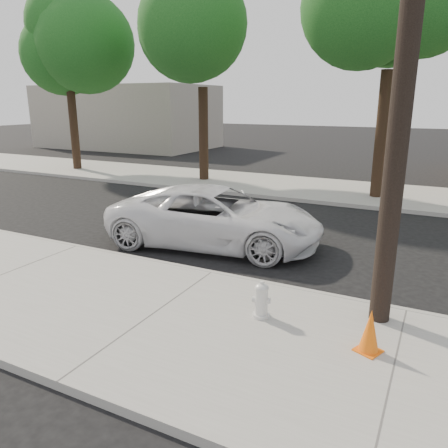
{
  "coord_description": "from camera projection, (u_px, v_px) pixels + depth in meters",
  "views": [
    {
      "loc": [
        4.29,
        -10.0,
        3.78
      ],
      "look_at": [
        -0.15,
        -1.22,
        1.0
      ],
      "focal_mm": 35.0,
      "sensor_mm": 36.0,
      "label": 1
    }
  ],
  "objects": [
    {
      "name": "fire_hydrant",
      "position": [
        261.0,
        301.0,
        7.55
      ],
      "size": [
        0.33,
        0.3,
        0.62
      ],
      "rotation": [
        0.0,
        0.0,
        0.24
      ],
      "color": "silver",
      "rests_on": "near_sidewalk"
    },
    {
      "name": "tree_b",
      "position": [
        205.0,
        45.0,
        19.25
      ],
      "size": [
        4.34,
        4.2,
        8.45
      ],
      "color": "black",
      "rests_on": "far_sidewalk"
    },
    {
      "name": "tree_a",
      "position": [
        67.0,
        46.0,
        22.44
      ],
      "size": [
        4.65,
        4.5,
        9.0
      ],
      "color": "black",
      "rests_on": "far_sidewalk"
    },
    {
      "name": "traffic_cone",
      "position": [
        370.0,
        332.0,
        6.48
      ],
      "size": [
        0.46,
        0.46,
        0.68
      ],
      "rotation": [
        0.0,
        0.0,
        -0.4
      ],
      "color": "orange",
      "rests_on": "near_sidewalk"
    },
    {
      "name": "building_far",
      "position": [
        127.0,
        117.0,
        36.66
      ],
      "size": [
        14.0,
        8.0,
        5.0
      ],
      "primitive_type": "cube",
      "color": "gray",
      "rests_on": "ground"
    },
    {
      "name": "police_cruiser",
      "position": [
        216.0,
        217.0,
        11.68
      ],
      "size": [
        6.01,
        3.4,
        1.58
      ],
      "primitive_type": "imported",
      "rotation": [
        0.0,
        0.0,
        1.71
      ],
      "color": "silver",
      "rests_on": "ground"
    },
    {
      "name": "ground",
      "position": [
        250.0,
        250.0,
        11.48
      ],
      "size": [
        120.0,
        120.0,
        0.0
      ],
      "primitive_type": "plane",
      "color": "black",
      "rests_on": "ground"
    },
    {
      "name": "far_sidewalk",
      "position": [
        329.0,
        190.0,
        18.75
      ],
      "size": [
        90.0,
        5.0,
        0.15
      ],
      "primitive_type": "cube",
      "color": "gray",
      "rests_on": "ground"
    },
    {
      "name": "tree_c",
      "position": [
        399.0,
        8.0,
        15.2
      ],
      "size": [
        4.96,
        4.8,
        9.55
      ],
      "color": "black",
      "rests_on": "far_sidewalk"
    },
    {
      "name": "curb_near",
      "position": [
        212.0,
        275.0,
        9.65
      ],
      "size": [
        90.0,
        0.12,
        0.16
      ],
      "primitive_type": "cube",
      "color": "#9E9B93",
      "rests_on": "ground"
    },
    {
      "name": "utility_pole",
      "position": [
        409.0,
        35.0,
        6.32
      ],
      "size": [
        1.4,
        0.34,
        9.0
      ],
      "color": "black",
      "rests_on": "near_sidewalk"
    },
    {
      "name": "near_sidewalk",
      "position": [
        154.0,
        317.0,
        7.76
      ],
      "size": [
        90.0,
        4.4,
        0.15
      ],
      "primitive_type": "cube",
      "color": "gray",
      "rests_on": "ground"
    }
  ]
}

